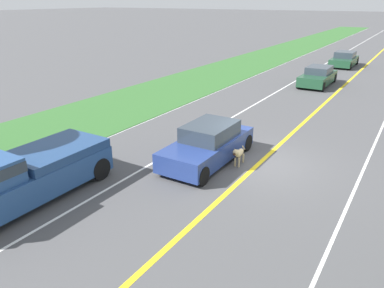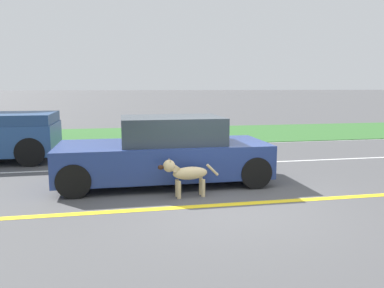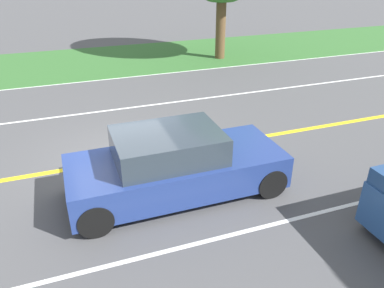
% 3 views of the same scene
% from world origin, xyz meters
% --- Properties ---
extents(ground_plane, '(400.00, 400.00, 0.00)m').
position_xyz_m(ground_plane, '(0.00, 0.00, 0.00)').
color(ground_plane, '#4C4C4F').
extents(centre_divider_line, '(0.18, 160.00, 0.01)m').
position_xyz_m(centre_divider_line, '(0.00, 0.00, 0.00)').
color(centre_divider_line, yellow).
rests_on(centre_divider_line, ground).
extents(lane_edge_line_right, '(0.14, 160.00, 0.01)m').
position_xyz_m(lane_edge_line_right, '(7.00, 0.00, 0.00)').
color(lane_edge_line_right, white).
rests_on(lane_edge_line_right, ground).
extents(lane_dash_same_dir, '(0.10, 160.00, 0.01)m').
position_xyz_m(lane_dash_same_dir, '(3.50, 0.00, 0.00)').
color(lane_dash_same_dir, white).
rests_on(lane_dash_same_dir, ground).
extents(lane_dash_oncoming, '(0.10, 160.00, 0.01)m').
position_xyz_m(lane_dash_oncoming, '(-3.50, 0.00, 0.00)').
color(lane_dash_oncoming, white).
rests_on(lane_dash_oncoming, ground).
extents(grass_verge_right, '(6.00, 160.00, 0.03)m').
position_xyz_m(grass_verge_right, '(10.00, 0.00, 0.01)').
color(grass_verge_right, '#33662D').
rests_on(grass_verge_right, ground).
extents(ego_car, '(1.87, 4.55, 1.48)m').
position_xyz_m(ego_car, '(1.81, 0.82, 0.69)').
color(ego_car, navy).
rests_on(ego_car, ground).
extents(dog, '(0.31, 1.22, 0.78)m').
position_xyz_m(dog, '(0.63, 0.60, 0.48)').
color(dog, '#D1B784').
rests_on(dog, ground).
extents(pickup_truck, '(2.10, 5.37, 1.79)m').
position_xyz_m(pickup_truck, '(5.15, 6.57, 0.91)').
color(pickup_truck, '#284C84').
rests_on(pickup_truck, ground).
extents(car_trailing_near, '(1.84, 4.46, 1.34)m').
position_xyz_m(car_trailing_near, '(1.73, -15.28, 0.63)').
color(car_trailing_near, '#1E472D').
rests_on(car_trailing_near, ground).
extents(car_trailing_mid, '(1.93, 4.44, 1.34)m').
position_xyz_m(car_trailing_mid, '(1.75, -24.88, 0.63)').
color(car_trailing_mid, '#1E472D').
rests_on(car_trailing_mid, ground).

